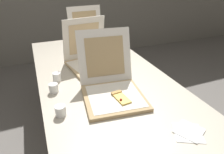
{
  "coord_description": "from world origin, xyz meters",
  "views": [
    {
      "loc": [
        -0.44,
        -0.73,
        1.44
      ],
      "look_at": [
        0.02,
        0.41,
        0.79
      ],
      "focal_mm": 32.24,
      "sensor_mm": 36.0,
      "label": 1
    }
  ],
  "objects_px": {
    "table": "(102,81)",
    "pizza_box_front": "(112,88)",
    "cup_white_mid": "(57,77)",
    "pizza_box_back": "(91,41)",
    "cup_white_near_left": "(61,111)",
    "cup_white_near_center": "(54,88)",
    "pizza_box_middle": "(91,59)",
    "napkin_pile": "(188,132)"
  },
  "relations": [
    {
      "from": "table",
      "to": "pizza_box_back",
      "type": "xyz_separation_m",
      "value": [
        0.12,
        0.68,
        0.1
      ]
    },
    {
      "from": "pizza_box_front",
      "to": "cup_white_near_left",
      "type": "xyz_separation_m",
      "value": [
        -0.34,
        -0.09,
        -0.02
      ]
    },
    {
      "from": "table",
      "to": "cup_white_near_left",
      "type": "distance_m",
      "value": 0.52
    },
    {
      "from": "cup_white_mid",
      "to": "cup_white_near_center",
      "type": "xyz_separation_m",
      "value": [
        -0.04,
        -0.15,
        0.0
      ]
    },
    {
      "from": "pizza_box_front",
      "to": "pizza_box_middle",
      "type": "distance_m",
      "value": 0.49
    },
    {
      "from": "pizza_box_front",
      "to": "cup_white_near_left",
      "type": "distance_m",
      "value": 0.35
    },
    {
      "from": "pizza_box_back",
      "to": "cup_white_near_left",
      "type": "bearing_deg",
      "value": -119.07
    },
    {
      "from": "table",
      "to": "cup_white_mid",
      "type": "height_order",
      "value": "cup_white_mid"
    },
    {
      "from": "pizza_box_middle",
      "to": "napkin_pile",
      "type": "xyz_separation_m",
      "value": [
        0.22,
        -0.95,
        -0.05
      ]
    },
    {
      "from": "pizza_box_back",
      "to": "napkin_pile",
      "type": "distance_m",
      "value": 1.42
    },
    {
      "from": "cup_white_mid",
      "to": "pizza_box_back",
      "type": "bearing_deg",
      "value": 54.74
    },
    {
      "from": "pizza_box_middle",
      "to": "cup_white_mid",
      "type": "height_order",
      "value": "pizza_box_middle"
    },
    {
      "from": "pizza_box_middle",
      "to": "cup_white_near_center",
      "type": "height_order",
      "value": "pizza_box_middle"
    },
    {
      "from": "pizza_box_middle",
      "to": "cup_white_near_left",
      "type": "height_order",
      "value": "pizza_box_middle"
    },
    {
      "from": "table",
      "to": "pizza_box_front",
      "type": "bearing_deg",
      "value": -96.02
    },
    {
      "from": "table",
      "to": "cup_white_near_left",
      "type": "height_order",
      "value": "cup_white_near_left"
    },
    {
      "from": "pizza_box_front",
      "to": "cup_white_near_center",
      "type": "xyz_separation_m",
      "value": [
        -0.34,
        0.17,
        -0.02
      ]
    },
    {
      "from": "cup_white_near_center",
      "to": "pizza_box_back",
      "type": "bearing_deg",
      "value": 57.99
    },
    {
      "from": "napkin_pile",
      "to": "cup_white_near_center",
      "type": "bearing_deg",
      "value": 131.91
    },
    {
      "from": "pizza_box_back",
      "to": "cup_white_near_center",
      "type": "height_order",
      "value": "pizza_box_back"
    },
    {
      "from": "cup_white_near_left",
      "to": "napkin_pile",
      "type": "bearing_deg",
      "value": -33.38
    },
    {
      "from": "pizza_box_middle",
      "to": "pizza_box_back",
      "type": "bearing_deg",
      "value": 64.61
    },
    {
      "from": "pizza_box_middle",
      "to": "cup_white_near_center",
      "type": "relative_size",
      "value": 6.94
    },
    {
      "from": "pizza_box_back",
      "to": "cup_white_mid",
      "type": "relative_size",
      "value": 7.3
    },
    {
      "from": "pizza_box_front",
      "to": "pizza_box_middle",
      "type": "bearing_deg",
      "value": 96.46
    },
    {
      "from": "cup_white_mid",
      "to": "cup_white_near_left",
      "type": "bearing_deg",
      "value": -95.64
    },
    {
      "from": "cup_white_near_left",
      "to": "cup_white_near_center",
      "type": "distance_m",
      "value": 0.26
    },
    {
      "from": "pizza_box_middle",
      "to": "cup_white_mid",
      "type": "xyz_separation_m",
      "value": [
        -0.3,
        -0.16,
        -0.03
      ]
    },
    {
      "from": "pizza_box_middle",
      "to": "pizza_box_back",
      "type": "distance_m",
      "value": 0.49
    },
    {
      "from": "table",
      "to": "cup_white_mid",
      "type": "distance_m",
      "value": 0.34
    },
    {
      "from": "pizza_box_middle",
      "to": "cup_white_near_center",
      "type": "bearing_deg",
      "value": -145.95
    },
    {
      "from": "pizza_box_front",
      "to": "cup_white_mid",
      "type": "xyz_separation_m",
      "value": [
        -0.3,
        0.33,
        -0.02
      ]
    },
    {
      "from": "pizza_box_front",
      "to": "pizza_box_back",
      "type": "relative_size",
      "value": 1.17
    },
    {
      "from": "pizza_box_back",
      "to": "cup_white_near_center",
      "type": "relative_size",
      "value": 7.3
    },
    {
      "from": "table",
      "to": "pizza_box_middle",
      "type": "height_order",
      "value": "pizza_box_middle"
    },
    {
      "from": "table",
      "to": "cup_white_near_center",
      "type": "relative_size",
      "value": 33.86
    },
    {
      "from": "cup_white_near_center",
      "to": "napkin_pile",
      "type": "relative_size",
      "value": 0.32
    },
    {
      "from": "cup_white_mid",
      "to": "table",
      "type": "bearing_deg",
      "value": -9.05
    },
    {
      "from": "cup_white_mid",
      "to": "napkin_pile",
      "type": "height_order",
      "value": "cup_white_mid"
    },
    {
      "from": "cup_white_mid",
      "to": "cup_white_near_center",
      "type": "height_order",
      "value": "same"
    },
    {
      "from": "pizza_box_back",
      "to": "cup_white_mid",
      "type": "bearing_deg",
      "value": -129.33
    },
    {
      "from": "table",
      "to": "cup_white_near_center",
      "type": "xyz_separation_m",
      "value": [
        -0.37,
        -0.1,
        0.08
      ]
    }
  ]
}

